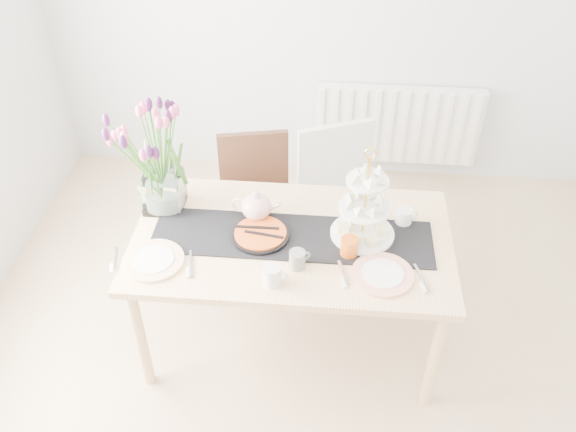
# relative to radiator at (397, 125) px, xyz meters

# --- Properties ---
(room_shell) EXTENTS (4.50, 4.50, 4.50)m
(room_shell) POSITION_rel_radiator_xyz_m (-0.50, -2.19, 0.85)
(room_shell) COLOR tan
(room_shell) RESTS_ON ground
(radiator) EXTENTS (1.20, 0.08, 0.60)m
(radiator) POSITION_rel_radiator_xyz_m (0.00, 0.00, 0.00)
(radiator) COLOR white
(radiator) RESTS_ON room_shell
(dining_table) EXTENTS (1.60, 0.90, 0.75)m
(dining_table) POSITION_rel_radiator_xyz_m (-0.64, -1.64, 0.22)
(dining_table) COLOR tan
(dining_table) RESTS_ON ground
(chair_brown) EXTENTS (0.51, 0.51, 0.86)m
(chair_brown) POSITION_rel_radiator_xyz_m (-0.91, -0.97, 0.05)
(chair_brown) COLOR #341D13
(chair_brown) RESTS_ON ground
(chair_white) EXTENTS (0.61, 0.61, 0.95)m
(chair_white) POSITION_rel_radiator_xyz_m (-0.39, -0.99, 0.11)
(chair_white) COLOR silver
(chair_white) RESTS_ON ground
(table_runner) EXTENTS (1.40, 0.35, 0.01)m
(table_runner) POSITION_rel_radiator_xyz_m (-0.64, -1.64, 0.30)
(table_runner) COLOR black
(table_runner) RESTS_ON dining_table
(tulip_vase) EXTENTS (0.72, 0.72, 0.62)m
(tulip_vase) POSITION_rel_radiator_xyz_m (-1.33, -1.45, 0.70)
(tulip_vase) COLOR silver
(tulip_vase) RESTS_ON dining_table
(cake_stand) EXTENTS (0.32, 0.32, 0.47)m
(cake_stand) POSITION_rel_radiator_xyz_m (-0.29, -1.60, 0.43)
(cake_stand) COLOR gold
(cake_stand) RESTS_ON dining_table
(teapot) EXTENTS (0.26, 0.22, 0.16)m
(teapot) POSITION_rel_radiator_xyz_m (-0.83, -1.51, 0.38)
(teapot) COLOR silver
(teapot) RESTS_ON dining_table
(cream_jug) EXTENTS (0.11, 0.11, 0.09)m
(cream_jug) POSITION_rel_radiator_xyz_m (-0.07, -1.48, 0.34)
(cream_jug) COLOR white
(cream_jug) RESTS_ON dining_table
(tart_tin) EXTENTS (0.29, 0.29, 0.04)m
(tart_tin) POSITION_rel_radiator_xyz_m (-0.79, -1.65, 0.32)
(tart_tin) COLOR black
(tart_tin) RESTS_ON dining_table
(mug_grey) EXTENTS (0.11, 0.11, 0.09)m
(mug_grey) POSITION_rel_radiator_xyz_m (-0.59, -1.85, 0.35)
(mug_grey) COLOR slate
(mug_grey) RESTS_ON dining_table
(mug_white) EXTENTS (0.09, 0.09, 0.10)m
(mug_white) POSITION_rel_radiator_xyz_m (-0.70, -1.96, 0.35)
(mug_white) COLOR silver
(mug_white) RESTS_ON dining_table
(mug_orange) EXTENTS (0.11, 0.11, 0.10)m
(mug_orange) POSITION_rel_radiator_xyz_m (-0.35, -1.74, 0.35)
(mug_orange) COLOR #D25817
(mug_orange) RESTS_ON dining_table
(plate_left) EXTENTS (0.36, 0.36, 0.02)m
(plate_left) POSITION_rel_radiator_xyz_m (-1.28, -1.87, 0.31)
(plate_left) COLOR white
(plate_left) RESTS_ON dining_table
(plate_right) EXTENTS (0.37, 0.37, 0.02)m
(plate_right) POSITION_rel_radiator_xyz_m (-0.19, -1.87, 0.31)
(plate_right) COLOR silver
(plate_right) RESTS_ON dining_table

